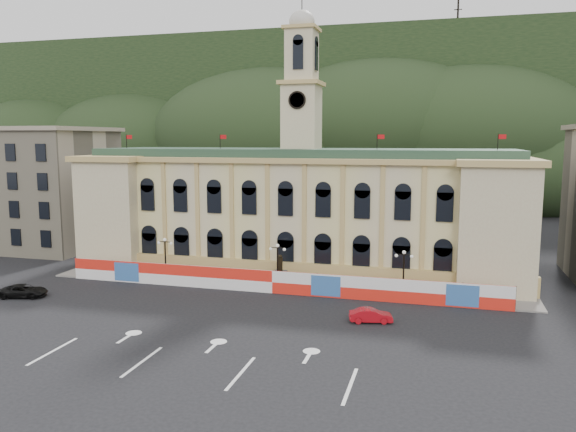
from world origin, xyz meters
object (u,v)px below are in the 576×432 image
(red_sedan, at_px, (371,315))
(black_suv, at_px, (24,291))
(lamp_center, at_px, (278,262))
(statue, at_px, (280,276))

(red_sedan, bearing_deg, black_suv, 79.18)
(lamp_center, xyz_separation_m, black_suv, (-25.30, -10.62, -2.40))
(black_suv, bearing_deg, statue, -80.05)
(lamp_center, height_order, red_sedan, lamp_center)
(statue, height_order, black_suv, statue)
(lamp_center, bearing_deg, black_suv, -157.22)
(lamp_center, relative_size, red_sedan, 1.23)
(statue, distance_m, red_sedan, 15.46)
(statue, relative_size, red_sedan, 0.89)
(lamp_center, distance_m, red_sedan, 15.01)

